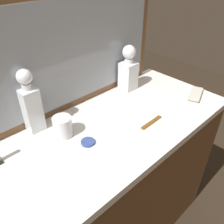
% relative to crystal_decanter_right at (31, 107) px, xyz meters
% --- Properties ---
extents(dresser, '(1.31, 0.59, 0.93)m').
position_rel_crystal_decanter_right_xyz_m(dresser, '(0.28, -0.23, -0.59)').
color(dresser, brown).
rests_on(dresser, ground_plane).
extents(dresser_mirror, '(1.09, 0.03, 0.58)m').
position_rel_crystal_decanter_right_xyz_m(dresser_mirror, '(0.28, 0.04, 0.17)').
color(dresser_mirror, brown).
rests_on(dresser_mirror, dresser).
extents(crystal_decanter_right, '(0.07, 0.07, 0.31)m').
position_rel_crystal_decanter_right_xyz_m(crystal_decanter_right, '(0.00, 0.00, 0.00)').
color(crystal_decanter_right, white).
rests_on(crystal_decanter_right, dresser).
extents(crystal_decanter_far_left, '(0.09, 0.09, 0.27)m').
position_rel_crystal_decanter_right_xyz_m(crystal_decanter_far_left, '(0.61, -0.03, -0.01)').
color(crystal_decanter_far_left, white).
rests_on(crystal_decanter_far_left, dresser).
extents(crystal_tumbler_far_right, '(0.09, 0.09, 0.10)m').
position_rel_crystal_decanter_right_xyz_m(crystal_tumbler_far_right, '(0.07, -0.13, -0.08)').
color(crystal_tumbler_far_right, white).
rests_on(crystal_tumbler_far_right, dresser).
extents(silver_brush_front, '(0.17, 0.11, 0.02)m').
position_rel_crystal_decanter_right_xyz_m(silver_brush_front, '(0.82, -0.37, -0.11)').
color(silver_brush_front, '#B7A88C').
rests_on(silver_brush_front, dresser).
extents(porcelain_dish, '(0.06, 0.06, 0.01)m').
position_rel_crystal_decanter_right_xyz_m(porcelain_dish, '(0.11, -0.25, -0.12)').
color(porcelain_dish, '#33478C').
rests_on(porcelain_dish, dresser).
extents(tortoiseshell_comb, '(0.15, 0.02, 0.01)m').
position_rel_crystal_decanter_right_xyz_m(tortoiseshell_comb, '(0.44, -0.36, -0.12)').
color(tortoiseshell_comb, brown).
rests_on(tortoiseshell_comb, dresser).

